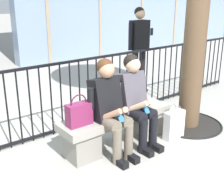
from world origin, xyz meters
The scene contains 8 objects.
ground_plane centered at (0.00, 0.00, 0.00)m, with size 60.00×60.00×0.00m, color #9E9B93.
stone_bench centered at (0.00, 0.00, 0.27)m, with size 1.60×0.44×0.45m.
seated_person_with_phone centered at (-0.21, -0.13, 0.65)m, with size 0.52×0.66×1.21m.
seated_person_companion centered at (0.21, -0.13, 0.65)m, with size 0.52×0.66×1.21m.
handbag_on_bench centered at (-0.58, -0.01, 0.59)m, with size 0.31×0.14×0.39m.
shopping_bag centered at (0.73, -0.37, 0.21)m, with size 0.31×0.13×0.50m.
bystander_at_railing centered at (1.78, 1.49, 1.00)m, with size 0.55×0.27×1.71m.
plaza_railing centered at (0.00, 0.78, 0.53)m, with size 7.30×0.04×1.05m.
Camera 1 is at (-2.24, -2.76, 1.92)m, focal length 46.91 mm.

